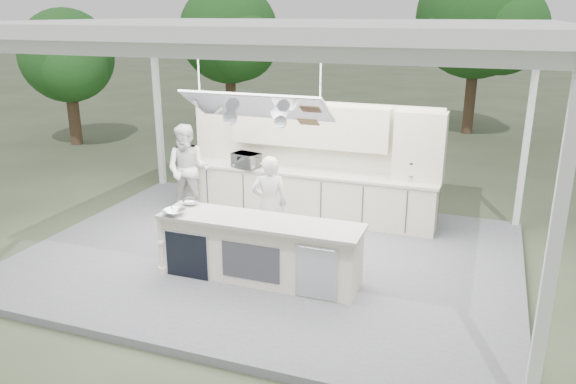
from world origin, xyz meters
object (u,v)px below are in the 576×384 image
at_px(demo_island, 258,249).
at_px(back_counter, 306,194).
at_px(head_chef, 269,204).
at_px(sous_chef, 188,170).

distance_m(demo_island, back_counter, 2.82).
height_order(head_chef, sous_chef, sous_chef).
bearing_deg(demo_island, head_chef, 102.76).
xyz_separation_m(demo_island, sous_chef, (-2.44, 2.22, 0.43)).
bearing_deg(demo_island, sous_chef, 137.79).
relative_size(back_counter, head_chef, 3.07).
bearing_deg(sous_chef, back_counter, 2.37).
relative_size(demo_island, sous_chef, 1.72).
relative_size(demo_island, back_counter, 0.61).
height_order(demo_island, sous_chef, sous_chef).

